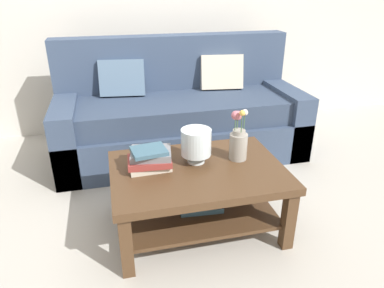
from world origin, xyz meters
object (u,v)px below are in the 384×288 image
object	(u,v)px
book_stack_main	(150,158)
flower_pitcher	(238,141)
glass_hurricane_vase	(196,143)
couch	(180,116)
coffee_table	(198,185)

from	to	relation	value
book_stack_main	flower_pitcher	world-z (taller)	flower_pitcher
glass_hurricane_vase	flower_pitcher	bearing A→B (deg)	-3.65
book_stack_main	flower_pitcher	size ratio (longest dim) A/B	0.83
couch	flower_pitcher	bearing A→B (deg)	-81.96
couch	glass_hurricane_vase	xyz separation A→B (m)	(-0.12, -1.09, 0.22)
coffee_table	flower_pitcher	size ratio (longest dim) A/B	3.08
flower_pitcher	coffee_table	bearing A→B (deg)	-166.63
glass_hurricane_vase	coffee_table	bearing A→B (deg)	-97.26
couch	book_stack_main	bearing A→B (deg)	-110.91
couch	flower_pitcher	size ratio (longest dim) A/B	6.31
couch	book_stack_main	xyz separation A→B (m)	(-0.42, -1.10, 0.15)
glass_hurricane_vase	flower_pitcher	xyz separation A→B (m)	(0.28, -0.02, -0.01)
book_stack_main	glass_hurricane_vase	size ratio (longest dim) A/B	1.28
coffee_table	book_stack_main	distance (m)	0.35
coffee_table	couch	bearing A→B (deg)	83.59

